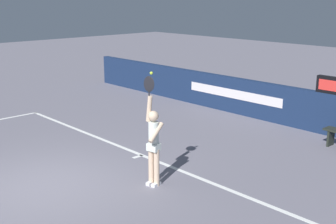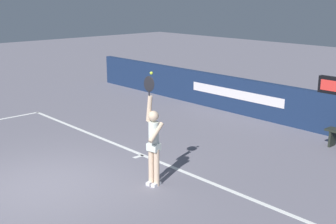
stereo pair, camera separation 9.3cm
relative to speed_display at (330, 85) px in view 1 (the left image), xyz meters
The scene contains 6 objects.
ground_plane 8.47m from the speed_display, 106.55° to the right, with size 60.00×60.00×0.00m, color slate.
court_lines 8.33m from the speed_display, 106.84° to the right, with size 11.88×5.54×0.00m.
back_wall 2.53m from the speed_display, behind, with size 17.61×0.23×1.25m.
speed_display is the anchor object (origin of this frame).
tennis_player 6.22m from the speed_display, 97.28° to the right, with size 0.49×0.47×2.42m.
tennis_ball 6.31m from the speed_display, 97.31° to the right, with size 0.07×0.07×0.07m.
Camera 1 is at (8.29, -4.03, 4.01)m, focal length 47.04 mm.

